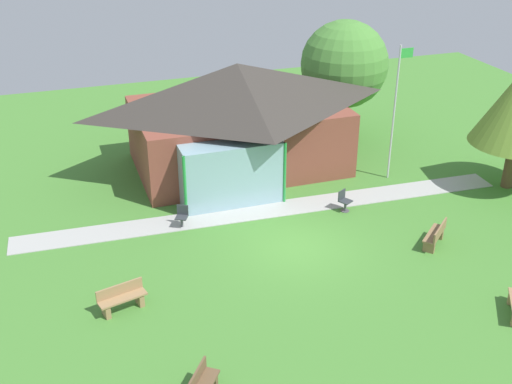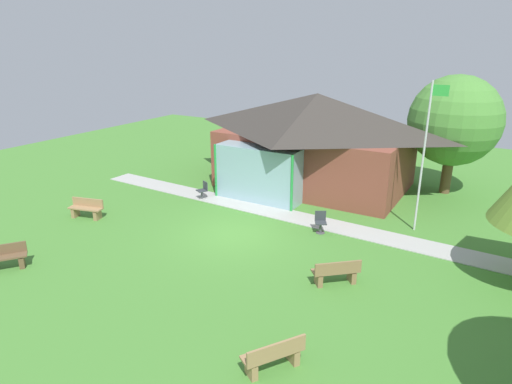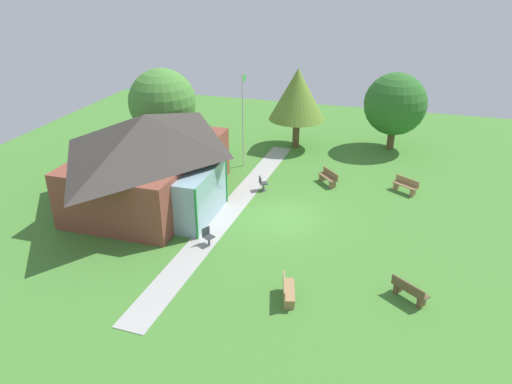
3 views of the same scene
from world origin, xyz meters
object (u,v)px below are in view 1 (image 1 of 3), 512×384
Objects in this scene: bench_mid_right at (435,236)px; patio_chair_west at (182,217)px; flagpole at (395,108)px; bench_mid_left at (122,299)px; patio_chair_lawn_spare at (344,201)px; tree_behind_pavilion_right at (344,65)px; pavilion at (237,115)px.

patio_chair_west is at bearing 111.77° from bench_mid_right.
bench_mid_left is (-12.52, -5.84, -2.84)m from flagpole.
patio_chair_west is 1.00× the size of patio_chair_lawn_spare.
flagpole is at bearing -92.98° from tree_behind_pavilion_right.
flagpole reaches higher than bench_mid_left.
patio_chair_west is at bearing -128.31° from pavilion.
tree_behind_pavilion_right is at bearing -117.56° from patio_chair_west.
bench_mid_right is 1.65× the size of patio_chair_lawn_spare.
bench_mid_left is at bearing 139.78° from bench_mid_right.
pavilion is 1.74× the size of tree_behind_pavilion_right.
patio_chair_west is (-8.36, 4.25, 0.01)m from bench_mid_right.
pavilion reaches higher than patio_chair_west.
patio_chair_lawn_spare is (2.74, -5.42, -2.08)m from pavilion.
bench_mid_right is at bearing -62.14° from pavilion.
bench_mid_left is at bearing 84.49° from patio_chair_west.
patio_chair_lawn_spare is at bearing -114.44° from tree_behind_pavilion_right.
flagpole is at bearing -175.37° from patio_chair_lawn_spare.
bench_mid_right is at bearing 166.49° from bench_mid_left.
pavilion is 1.71× the size of flagpole.
flagpole is 1.02× the size of tree_behind_pavilion_right.
bench_mid_left is 0.27× the size of tree_behind_pavilion_right.
patio_chair_west is (-9.63, -1.38, -2.83)m from flagpole.
flagpole is at bearing 36.04° from bench_mid_right.
bench_mid_left is at bearing -138.32° from tree_behind_pavilion_right.
tree_behind_pavilion_right is at bearing 40.81° from bench_mid_right.
tree_behind_pavilion_right is (0.29, 5.56, 0.38)m from flagpole.
pavilion is 11.73× the size of patio_chair_lawn_spare.
flagpole is (5.97, -3.25, 0.75)m from pavilion.
tree_behind_pavilion_right reaches higher than patio_chair_lawn_spare.
patio_chair_west is at bearing -36.36° from patio_chair_lawn_spare.
pavilion is 7.12× the size of bench_mid_right.
bench_mid_left is at bearing -125.77° from pavilion.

